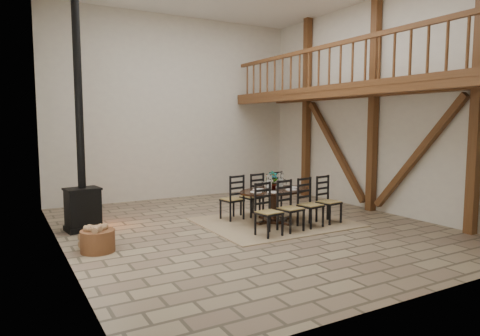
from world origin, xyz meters
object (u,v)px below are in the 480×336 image
wood_stove (82,173)px  log_basket (98,240)px  log_stack (91,240)px  dining_table (277,206)px

wood_stove → log_basket: wood_stove is taller
wood_stove → log_stack: size_ratio=11.74×
dining_table → wood_stove: (-3.63, 1.37, 0.76)m
dining_table → log_basket: size_ratio=3.91×
dining_table → wood_stove: size_ratio=0.43×
dining_table → log_basket: bearing=174.6°
dining_table → wood_stove: wood_stove is taller
dining_table → log_basket: dining_table is taller
dining_table → log_stack: size_ratio=5.02×
dining_table → log_basket: (-3.67, -0.21, -0.17)m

